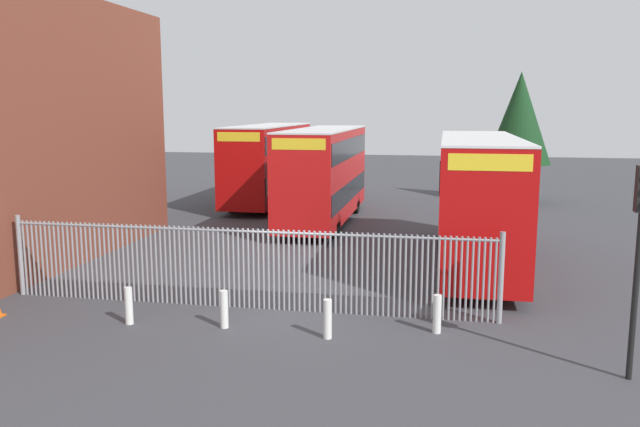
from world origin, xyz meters
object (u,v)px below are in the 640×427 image
(bollard_center_front, at_px, (224,309))
(traffic_light_kerbside, at_px, (640,233))
(bollard_near_right, at_px, (328,319))
(bollard_far_right, at_px, (437,314))
(bollard_near_left, at_px, (129,306))
(double_decker_bus_near_gate, at_px, (478,195))
(double_decker_bus_behind_fence_left, at_px, (324,171))
(double_decker_bus_behind_fence_right, at_px, (269,161))

(bollard_center_front, relative_size, traffic_light_kerbside, 0.22)
(bollard_near_right, distance_m, bollard_far_right, 2.67)
(bollard_near_left, bearing_deg, traffic_light_kerbside, -6.11)
(bollard_far_right, distance_m, traffic_light_kerbside, 5.01)
(double_decker_bus_near_gate, relative_size, bollard_near_left, 11.38)
(double_decker_bus_behind_fence_left, bearing_deg, bollard_center_front, -88.88)
(double_decker_bus_behind_fence_right, bearing_deg, bollard_near_left, -84.41)
(double_decker_bus_near_gate, relative_size, traffic_light_kerbside, 2.51)
(double_decker_bus_near_gate, bearing_deg, double_decker_bus_behind_fence_left, 132.75)
(bollard_near_right, bearing_deg, bollard_far_right, 18.94)
(bollard_near_left, relative_size, bollard_near_right, 1.00)
(double_decker_bus_near_gate, height_order, traffic_light_kerbside, double_decker_bus_near_gate)
(double_decker_bus_behind_fence_right, xyz_separation_m, bollard_far_right, (9.65, -19.96, -1.95))
(double_decker_bus_near_gate, xyz_separation_m, bollard_near_left, (-8.83, -8.06, -1.95))
(traffic_light_kerbside, bearing_deg, bollard_near_left, 173.89)
(double_decker_bus_behind_fence_left, bearing_deg, traffic_light_kerbside, -60.60)
(double_decker_bus_behind_fence_left, xyz_separation_m, bollard_far_right, (5.47, -14.49, -1.95))
(double_decker_bus_behind_fence_left, bearing_deg, bollard_near_right, -79.17)
(double_decker_bus_behind_fence_left, xyz_separation_m, bollard_near_right, (2.94, -15.35, -1.95))
(double_decker_bus_near_gate, xyz_separation_m, double_decker_bus_behind_fence_right, (-10.86, 12.70, 0.00))
(double_decker_bus_behind_fence_left, distance_m, double_decker_bus_behind_fence_right, 6.89)
(double_decker_bus_behind_fence_left, xyz_separation_m, bollard_near_left, (-2.15, -15.28, -1.95))
(traffic_light_kerbside, bearing_deg, bollard_center_front, 171.10)
(double_decker_bus_behind_fence_right, xyz_separation_m, traffic_light_kerbside, (13.48, -21.98, 0.56))
(double_decker_bus_near_gate, xyz_separation_m, double_decker_bus_behind_fence_left, (-6.68, 7.23, 0.00))
(double_decker_bus_behind_fence_left, xyz_separation_m, traffic_light_kerbside, (9.30, -16.51, 0.56))
(bollard_near_right, bearing_deg, bollard_near_left, 179.18)
(bollard_center_front, xyz_separation_m, traffic_light_kerbside, (9.01, -1.41, 2.51))
(double_decker_bus_behind_fence_right, height_order, bollard_near_right, double_decker_bus_behind_fence_right)
(bollard_center_front, distance_m, bollard_near_right, 2.66)
(bollard_center_front, bearing_deg, double_decker_bus_behind_fence_right, 102.28)
(bollard_center_front, distance_m, traffic_light_kerbside, 9.45)
(double_decker_bus_near_gate, xyz_separation_m, bollard_center_front, (-6.39, -7.87, -1.95))
(double_decker_bus_behind_fence_right, height_order, bollard_far_right, double_decker_bus_behind_fence_right)
(traffic_light_kerbside, bearing_deg, bollard_near_right, 169.73)
(bollard_near_left, xyz_separation_m, bollard_near_right, (5.09, -0.07, 0.00))
(bollard_near_left, height_order, bollard_center_front, same)
(double_decker_bus_near_gate, bearing_deg, traffic_light_kerbside, -74.23)
(bollard_far_right, relative_size, traffic_light_kerbside, 0.22)
(double_decker_bus_behind_fence_right, distance_m, traffic_light_kerbside, 25.79)
(bollard_center_front, height_order, bollard_far_right, same)
(double_decker_bus_near_gate, relative_size, bollard_far_right, 11.38)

